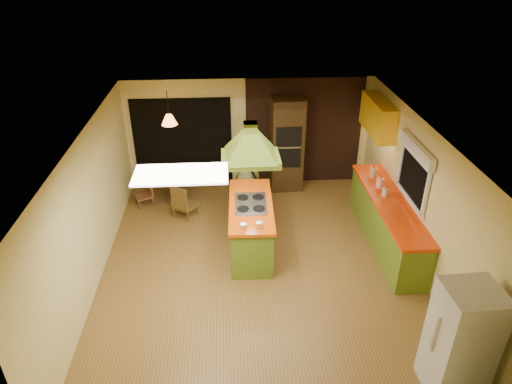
{
  "coord_description": "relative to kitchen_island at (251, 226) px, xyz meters",
  "views": [
    {
      "loc": [
        -0.49,
        -6.44,
        5.11
      ],
      "look_at": [
        -0.01,
        0.66,
        1.15
      ],
      "focal_mm": 32.0,
      "sensor_mm": 36.0,
      "label": 1
    }
  ],
  "objects": [
    {
      "name": "man",
      "position": [
        -0.05,
        1.31,
        0.37
      ],
      "size": [
        0.72,
        0.59,
        1.72
      ],
      "primitive_type": "imported",
      "rotation": [
        0.0,
        0.0,
        2.82
      ],
      "color": "brown",
      "rests_on": "ground"
    },
    {
      "name": "chair_near",
      "position": [
        -1.3,
        1.24,
        -0.11
      ],
      "size": [
        0.57,
        0.57,
        0.75
      ],
      "primitive_type": null,
      "rotation": [
        0.0,
        0.0,
        2.57
      ],
      "color": "brown",
      "rests_on": "ground"
    },
    {
      "name": "refrigerator",
      "position": [
        2.39,
        -3.2,
        0.32
      ],
      "size": [
        0.69,
        0.65,
        1.61
      ],
      "primitive_type": "cube",
      "rotation": [
        0.0,
        0.0,
        0.04
      ],
      "color": "silver",
      "rests_on": "ground"
    },
    {
      "name": "range_hood",
      "position": [
        0.0,
        0.0,
        1.76
      ],
      "size": [
        0.99,
        0.71,
        0.79
      ],
      "rotation": [
        0.0,
        0.0,
        0.0
      ],
      "color": "#5D741D",
      "rests_on": "ceiling_plane"
    },
    {
      "name": "room_walls",
      "position": [
        0.11,
        -0.56,
        0.76
      ],
      "size": [
        5.5,
        6.5,
        6.5
      ],
      "color": "beige",
      "rests_on": "ground"
    },
    {
      "name": "nook_opening",
      "position": [
        -1.39,
        2.67,
        0.56
      ],
      "size": [
        2.2,
        0.03,
        2.1
      ],
      "primitive_type": "cube",
      "color": "black",
      "rests_on": "ground"
    },
    {
      "name": "canister_medium",
      "position": [
        2.51,
        0.54,
        0.53
      ],
      "size": [
        0.16,
        0.16,
        0.19
      ],
      "primitive_type": "cylinder",
      "rotation": [
        0.0,
        0.0,
        0.17
      ],
      "color": "#FFE7CD",
      "rests_on": "right_counter"
    },
    {
      "name": "canister_small",
      "position": [
        2.51,
        0.2,
        0.51
      ],
      "size": [
        0.14,
        0.14,
        0.16
      ],
      "primitive_type": "cylinder",
      "rotation": [
        0.0,
        0.0,
        0.17
      ],
      "color": "beige",
      "rests_on": "right_counter"
    },
    {
      "name": "wall_oven",
      "position": [
        0.94,
        2.38,
        0.59
      ],
      "size": [
        0.73,
        0.63,
        2.15
      ],
      "rotation": [
        0.0,
        0.0,
        0.04
      ],
      "color": "#3F2C14",
      "rests_on": "ground"
    },
    {
      "name": "fluor_panel",
      "position": [
        -0.99,
        -1.76,
        2.0
      ],
      "size": [
        1.2,
        0.6,
        0.03
      ],
      "primitive_type": "cube",
      "color": "white",
      "rests_on": "ceiling_plane"
    },
    {
      "name": "dining_table",
      "position": [
        -1.55,
        1.89,
        -0.01
      ],
      "size": [
        0.91,
        0.91,
        0.69
      ],
      "rotation": [
        0.0,
        0.0,
        0.28
      ],
      "color": "brown",
      "rests_on": "ground"
    },
    {
      "name": "kitchen_island",
      "position": [
        0.0,
        0.0,
        0.0
      ],
      "size": [
        0.84,
        1.95,
        0.98
      ],
      "rotation": [
        0.0,
        0.0,
        -0.03
      ],
      "color": "olive",
      "rests_on": "ground"
    },
    {
      "name": "upper_cabinets",
      "position": [
        2.68,
        1.64,
        1.46
      ],
      "size": [
        0.34,
        1.4,
        0.7
      ],
      "primitive_type": "cube",
      "color": "yellow",
      "rests_on": "room_walls"
    },
    {
      "name": "canister_large",
      "position": [
        2.51,
        0.97,
        0.53
      ],
      "size": [
        0.14,
        0.14,
        0.2
      ],
      "primitive_type": "cylinder",
      "rotation": [
        0.0,
        0.0,
        -0.01
      ],
      "color": "beige",
      "rests_on": "right_counter"
    },
    {
      "name": "right_counter",
      "position": [
        2.56,
        0.04,
        -0.03
      ],
      "size": [
        0.62,
        3.05,
        0.92
      ],
      "color": "olive",
      "rests_on": "ground"
    },
    {
      "name": "ground",
      "position": [
        0.11,
        -0.56,
        -0.49
      ],
      "size": [
        6.5,
        6.5,
        0.0
      ],
      "primitive_type": "plane",
      "color": "olive",
      "rests_on": "ground"
    },
    {
      "name": "ceiling_plane",
      "position": [
        0.11,
        -0.56,
        2.01
      ],
      "size": [
        6.5,
        6.5,
        0.0
      ],
      "primitive_type": "plane",
      "rotation": [
        3.14,
        0.0,
        0.0
      ],
      "color": "silver",
      "rests_on": "room_walls"
    },
    {
      "name": "pendant_lamp",
      "position": [
        -1.55,
        1.89,
        1.41
      ],
      "size": [
        0.41,
        0.41,
        0.21
      ],
      "primitive_type": "cone",
      "rotation": [
        0.0,
        0.0,
        0.35
      ],
      "color": "#FF9E3F",
      "rests_on": "ceiling_plane"
    },
    {
      "name": "window_right",
      "position": [
        2.81,
        -0.16,
        1.28
      ],
      "size": [
        0.12,
        1.35,
        1.06
      ],
      "color": "black",
      "rests_on": "room_walls"
    },
    {
      "name": "brick_panel",
      "position": [
        1.36,
        2.67,
        0.76
      ],
      "size": [
        2.64,
        0.03,
        2.5
      ],
      "primitive_type": "cube",
      "color": "#381E14",
      "rests_on": "ground"
    },
    {
      "name": "chair_left",
      "position": [
        -2.25,
        1.79,
        -0.16
      ],
      "size": [
        0.47,
        0.47,
        0.65
      ],
      "primitive_type": null,
      "rotation": [
        0.0,
        0.0,
        -1.15
      ],
      "color": "brown",
      "rests_on": "ground"
    }
  ]
}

